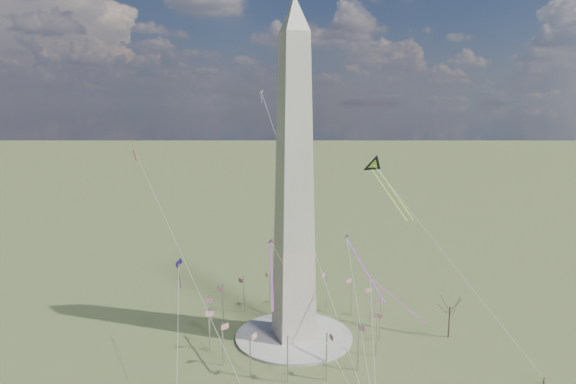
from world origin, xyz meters
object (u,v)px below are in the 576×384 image
object	(u,v)px
tree_near	(450,304)
person_east	(544,381)
kite_delta_black	(376,168)
washington_monument	(294,184)

from	to	relation	value
tree_near	person_east	world-z (taller)	tree_near
kite_delta_black	tree_near	bearing A→B (deg)	126.13
person_east	kite_delta_black	xyz separation A→B (m)	(-24.02, 48.83, 50.24)
tree_near	washington_monument	bearing A→B (deg)	162.09
person_east	washington_monument	bearing A→B (deg)	-63.46
washington_monument	person_east	distance (m)	83.68
tree_near	kite_delta_black	size ratio (longest dim) A/B	0.70
washington_monument	kite_delta_black	bearing A→B (deg)	7.11
person_east	kite_delta_black	bearing A→B (deg)	-86.39
tree_near	kite_delta_black	world-z (taller)	kite_delta_black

